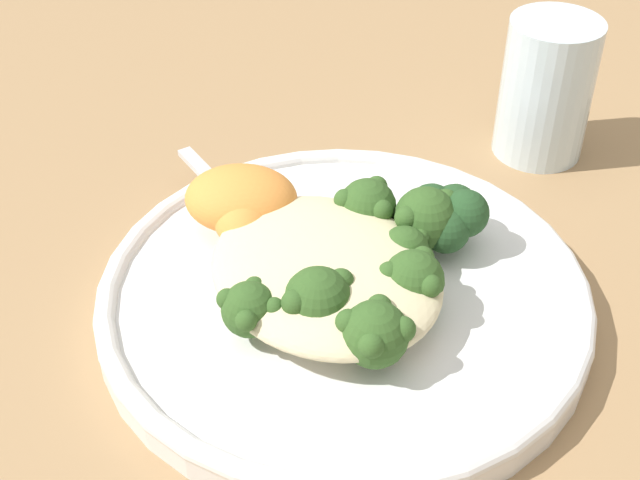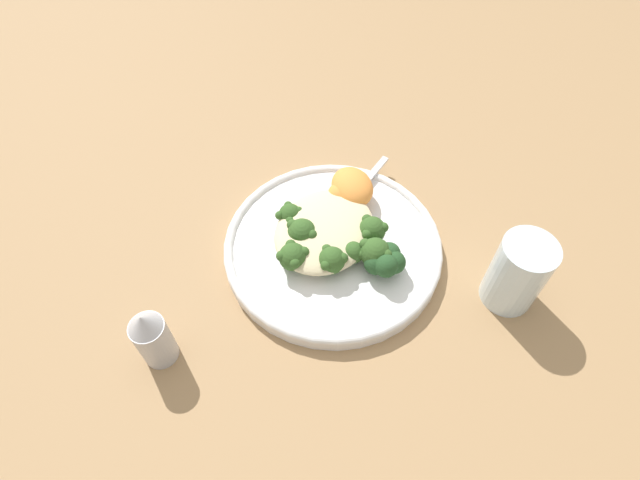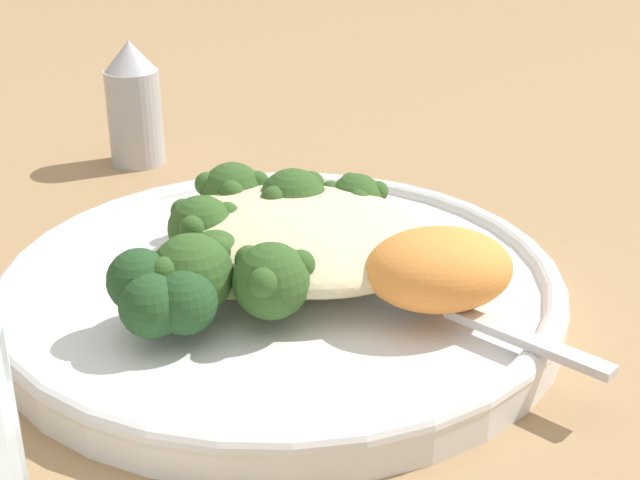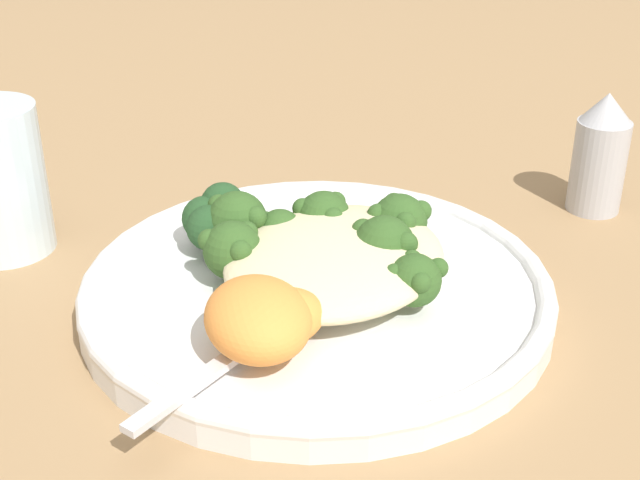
{
  "view_description": "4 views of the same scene",
  "coord_description": "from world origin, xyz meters",
  "px_view_note": "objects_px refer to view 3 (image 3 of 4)",
  "views": [
    {
      "loc": [
        -0.28,
        0.22,
        0.35
      ],
      "look_at": [
        0.02,
        0.01,
        0.06
      ],
      "focal_mm": 50.0,
      "sensor_mm": 36.0,
      "label": 1
    },
    {
      "loc": [
        -0.31,
        -0.19,
        0.53
      ],
      "look_at": [
        -0.0,
        0.01,
        0.04
      ],
      "focal_mm": 28.0,
      "sensor_mm": 36.0,
      "label": 2
    },
    {
      "loc": [
        0.29,
        -0.28,
        0.22
      ],
      "look_at": [
        0.03,
        0.01,
        0.04
      ],
      "focal_mm": 50.0,
      "sensor_mm": 36.0,
      "label": 3
    },
    {
      "loc": [
        0.38,
        0.26,
        0.28
      ],
      "look_at": [
        0.03,
        0.01,
        0.05
      ],
      "focal_mm": 50.0,
      "sensor_mm": 36.0,
      "label": 4
    }
  ],
  "objects_px": {
    "broccoli_stalk_3": "(220,235)",
    "broccoli_stalk_5": "(220,273)",
    "broccoli_stalk_6": "(285,275)",
    "broccoli_stalk_4": "(246,261)",
    "broccoli_stalk_2": "(253,209)",
    "spoon": "(430,298)",
    "broccoli_stalk_0": "(348,216)",
    "salt_shaker": "(134,104)",
    "broccoli_stalk_1": "(298,213)",
    "sweet_potato_chunk_0": "(439,269)",
    "sweet_potato_chunk_1": "(423,263)",
    "kale_tuft": "(166,289)",
    "quinoa_mound": "(299,233)",
    "plate": "(287,283)"
  },
  "relations": [
    {
      "from": "broccoli_stalk_5",
      "to": "salt_shaker",
      "type": "distance_m",
      "value": 0.27
    },
    {
      "from": "broccoli_stalk_4",
      "to": "spoon",
      "type": "relative_size",
      "value": 0.65
    },
    {
      "from": "broccoli_stalk_6",
      "to": "kale_tuft",
      "type": "distance_m",
      "value": 0.05
    },
    {
      "from": "sweet_potato_chunk_1",
      "to": "kale_tuft",
      "type": "distance_m",
      "value": 0.12
    },
    {
      "from": "broccoli_stalk_1",
      "to": "salt_shaker",
      "type": "bearing_deg",
      "value": 14.83
    },
    {
      "from": "broccoli_stalk_2",
      "to": "spoon",
      "type": "distance_m",
      "value": 0.12
    },
    {
      "from": "spoon",
      "to": "broccoli_stalk_0",
      "type": "bearing_deg",
      "value": 158.15
    },
    {
      "from": "broccoli_stalk_3",
      "to": "salt_shaker",
      "type": "relative_size",
      "value": 0.95
    },
    {
      "from": "sweet_potato_chunk_0",
      "to": "kale_tuft",
      "type": "xyz_separation_m",
      "value": [
        -0.08,
        -0.09,
        -0.0
      ]
    },
    {
      "from": "broccoli_stalk_0",
      "to": "salt_shaker",
      "type": "height_order",
      "value": "salt_shaker"
    },
    {
      "from": "quinoa_mound",
      "to": "broccoli_stalk_4",
      "type": "height_order",
      "value": "same"
    },
    {
      "from": "plate",
      "to": "broccoli_stalk_0",
      "type": "height_order",
      "value": "broccoli_stalk_0"
    },
    {
      "from": "sweet_potato_chunk_0",
      "to": "plate",
      "type": "bearing_deg",
      "value": -168.82
    },
    {
      "from": "broccoli_stalk_5",
      "to": "sweet_potato_chunk_1",
      "type": "xyz_separation_m",
      "value": [
        0.06,
        0.07,
        -0.0
      ]
    },
    {
      "from": "kale_tuft",
      "to": "spoon",
      "type": "xyz_separation_m",
      "value": [
        0.08,
        0.09,
        -0.01
      ]
    },
    {
      "from": "quinoa_mound",
      "to": "broccoli_stalk_5",
      "type": "distance_m",
      "value": 0.06
    },
    {
      "from": "broccoli_stalk_5",
      "to": "sweet_potato_chunk_1",
      "type": "relative_size",
      "value": 2.22
    },
    {
      "from": "spoon",
      "to": "salt_shaker",
      "type": "relative_size",
      "value": 1.38
    },
    {
      "from": "broccoli_stalk_6",
      "to": "sweet_potato_chunk_1",
      "type": "relative_size",
      "value": 1.88
    },
    {
      "from": "broccoli_stalk_1",
      "to": "salt_shaker",
      "type": "height_order",
      "value": "salt_shaker"
    },
    {
      "from": "salt_shaker",
      "to": "spoon",
      "type": "bearing_deg",
      "value": -13.33
    },
    {
      "from": "broccoli_stalk_2",
      "to": "broccoli_stalk_5",
      "type": "distance_m",
      "value": 0.08
    },
    {
      "from": "sweet_potato_chunk_1",
      "to": "salt_shaker",
      "type": "height_order",
      "value": "salt_shaker"
    },
    {
      "from": "sweet_potato_chunk_0",
      "to": "salt_shaker",
      "type": "height_order",
      "value": "salt_shaker"
    },
    {
      "from": "broccoli_stalk_4",
      "to": "sweet_potato_chunk_1",
      "type": "xyz_separation_m",
      "value": [
        0.07,
        0.05,
        0.0
      ]
    },
    {
      "from": "broccoli_stalk_3",
      "to": "broccoli_stalk_5",
      "type": "height_order",
      "value": "broccoli_stalk_5"
    },
    {
      "from": "broccoli_stalk_3",
      "to": "salt_shaker",
      "type": "xyz_separation_m",
      "value": [
        -0.2,
        0.1,
        0.01
      ]
    },
    {
      "from": "broccoli_stalk_1",
      "to": "salt_shaker",
      "type": "distance_m",
      "value": 0.22
    },
    {
      "from": "sweet_potato_chunk_0",
      "to": "kale_tuft",
      "type": "distance_m",
      "value": 0.12
    },
    {
      "from": "broccoli_stalk_0",
      "to": "broccoli_stalk_1",
      "type": "distance_m",
      "value": 0.03
    },
    {
      "from": "broccoli_stalk_0",
      "to": "sweet_potato_chunk_0",
      "type": "distance_m",
      "value": 0.08
    },
    {
      "from": "broccoli_stalk_3",
      "to": "salt_shaker",
      "type": "distance_m",
      "value": 0.22
    },
    {
      "from": "broccoli_stalk_1",
      "to": "broccoli_stalk_0",
      "type": "bearing_deg",
      "value": -99.31
    },
    {
      "from": "sweet_potato_chunk_1",
      "to": "broccoli_stalk_4",
      "type": "bearing_deg",
      "value": -144.32
    },
    {
      "from": "broccoli_stalk_1",
      "to": "broccoli_stalk_2",
      "type": "height_order",
      "value": "broccoli_stalk_1"
    },
    {
      "from": "quinoa_mound",
      "to": "broccoli_stalk_1",
      "type": "xyz_separation_m",
      "value": [
        -0.01,
        0.01,
        0.0
      ]
    },
    {
      "from": "quinoa_mound",
      "to": "broccoli_stalk_0",
      "type": "xyz_separation_m",
      "value": [
        0.0,
        0.03,
        -0.0
      ]
    },
    {
      "from": "salt_shaker",
      "to": "broccoli_stalk_3",
      "type": "bearing_deg",
      "value": -27.4
    },
    {
      "from": "broccoli_stalk_0",
      "to": "spoon",
      "type": "bearing_deg",
      "value": -136.9
    },
    {
      "from": "plate",
      "to": "broccoli_stalk_2",
      "type": "distance_m",
      "value": 0.05
    },
    {
      "from": "broccoli_stalk_5",
      "to": "salt_shaker",
      "type": "xyz_separation_m",
      "value": [
        -0.23,
        0.13,
        0.01
      ]
    },
    {
      "from": "broccoli_stalk_0",
      "to": "broccoli_stalk_3",
      "type": "relative_size",
      "value": 1.09
    },
    {
      "from": "broccoli_stalk_3",
      "to": "quinoa_mound",
      "type": "bearing_deg",
      "value": -158.04
    },
    {
      "from": "broccoli_stalk_5",
      "to": "broccoli_stalk_4",
      "type": "bearing_deg",
      "value": -146.96
    },
    {
      "from": "broccoli_stalk_3",
      "to": "broccoli_stalk_6",
      "type": "relative_size",
      "value": 1.0
    },
    {
      "from": "broccoli_stalk_1",
      "to": "broccoli_stalk_4",
      "type": "distance_m",
      "value": 0.05
    },
    {
      "from": "broccoli_stalk_2",
      "to": "broccoli_stalk_3",
      "type": "distance_m",
      "value": 0.04
    },
    {
      "from": "broccoli_stalk_1",
      "to": "sweet_potato_chunk_0",
      "type": "bearing_deg",
      "value": -154.25
    },
    {
      "from": "broccoli_stalk_6",
      "to": "broccoli_stalk_4",
      "type": "bearing_deg",
      "value": -109.84
    },
    {
      "from": "plate",
      "to": "quinoa_mound",
      "type": "relative_size",
      "value": 1.99
    }
  ]
}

